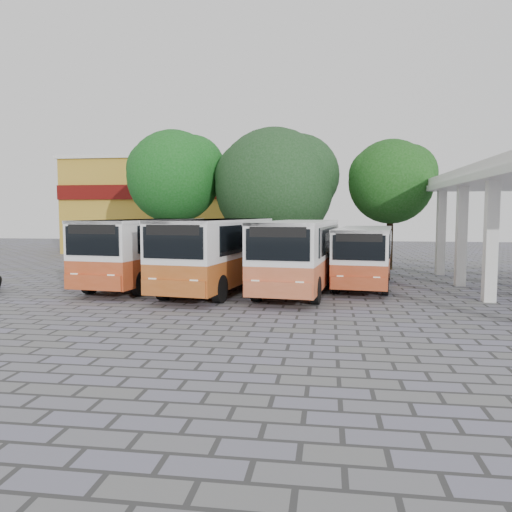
% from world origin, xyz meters
% --- Properties ---
extents(ground, '(90.00, 90.00, 0.00)m').
position_xyz_m(ground, '(0.00, 0.00, 0.00)').
color(ground, slate).
rests_on(ground, ground).
extents(shophouse_block, '(20.40, 10.40, 8.30)m').
position_xyz_m(shophouse_block, '(-11.00, 25.99, 4.16)').
color(shophouse_block, '#B28A26').
rests_on(shophouse_block, ground).
extents(bus_far_left, '(3.67, 9.01, 3.15)m').
position_xyz_m(bus_far_left, '(-6.97, 4.07, 1.82)').
color(bus_far_left, '#B5431C').
rests_on(bus_far_left, ground).
extents(bus_centre_left, '(3.95, 9.14, 3.18)m').
position_xyz_m(bus_centre_left, '(-3.24, 3.04, 1.84)').
color(bus_centre_left, '#A94F1B').
rests_on(bus_centre_left, ground).
extents(bus_centre_right, '(3.58, 8.88, 3.11)m').
position_xyz_m(bus_centre_right, '(0.35, 3.19, 1.80)').
color(bus_centre_right, '#C05B34').
rests_on(bus_centre_right, ground).
extents(bus_far_right, '(3.31, 7.94, 2.77)m').
position_xyz_m(bus_far_right, '(3.32, 5.37, 1.60)').
color(bus_far_right, '#AA401D').
rests_on(bus_far_right, ground).
extents(tree_left, '(6.35, 6.05, 8.85)m').
position_xyz_m(tree_left, '(-8.36, 13.28, 6.02)').
color(tree_left, '#432813').
rests_on(tree_left, ground).
extents(tree_middle, '(7.81, 7.43, 8.82)m').
position_xyz_m(tree_middle, '(-1.71, 13.09, 5.35)').
color(tree_middle, '#442B19').
rests_on(tree_middle, ground).
extents(tree_right, '(5.36, 5.10, 7.91)m').
position_xyz_m(tree_right, '(5.42, 12.90, 5.53)').
color(tree_right, black).
rests_on(tree_right, ground).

